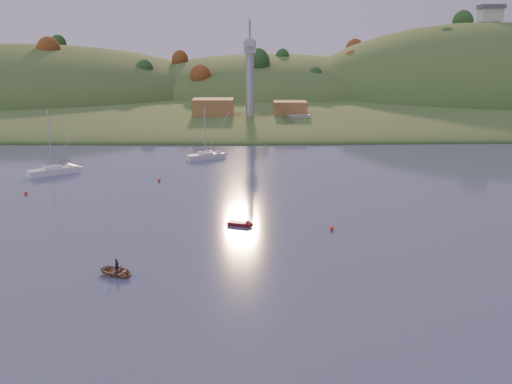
{
  "coord_description": "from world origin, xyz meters",
  "views": [
    {
      "loc": [
        1.55,
        -33.22,
        21.24
      ],
      "look_at": [
        2.46,
        34.53,
        3.78
      ],
      "focal_mm": 40.0,
      "sensor_mm": 36.0,
      "label": 1
    }
  ],
  "objects_px": {
    "sailboat_far": "(206,156)",
    "red_tender": "(245,224)",
    "sailboat_near": "(53,170)",
    "canoe": "(117,272)"
  },
  "relations": [
    {
      "from": "red_tender",
      "to": "sailboat_far",
      "type": "bearing_deg",
      "value": 119.22
    },
    {
      "from": "canoe",
      "to": "sailboat_far",
      "type": "bearing_deg",
      "value": 26.72
    },
    {
      "from": "sailboat_far",
      "to": "red_tender",
      "type": "xyz_separation_m",
      "value": [
        7.77,
        -42.34,
        -0.43
      ]
    },
    {
      "from": "canoe",
      "to": "red_tender",
      "type": "bearing_deg",
      "value": -7.54
    },
    {
      "from": "sailboat_near",
      "to": "red_tender",
      "type": "bearing_deg",
      "value": -77.53
    },
    {
      "from": "sailboat_near",
      "to": "red_tender",
      "type": "height_order",
      "value": "sailboat_near"
    },
    {
      "from": "canoe",
      "to": "sailboat_near",
      "type": "bearing_deg",
      "value": 56.14
    },
    {
      "from": "sailboat_near",
      "to": "sailboat_far",
      "type": "distance_m",
      "value": 28.34
    },
    {
      "from": "sailboat_far",
      "to": "red_tender",
      "type": "distance_m",
      "value": 43.05
    },
    {
      "from": "canoe",
      "to": "red_tender",
      "type": "height_order",
      "value": "red_tender"
    }
  ]
}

